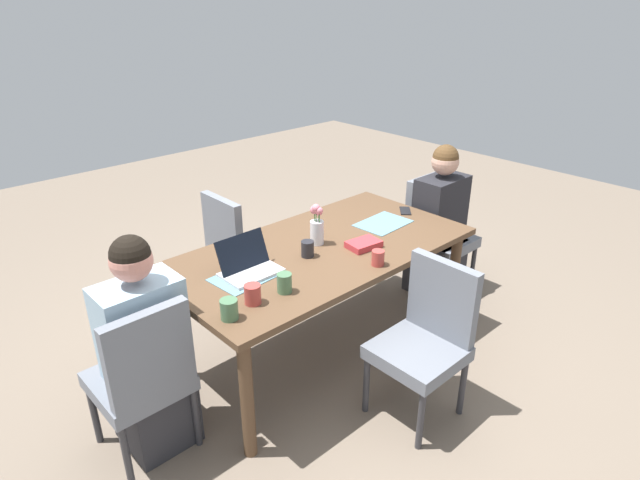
{
  "coord_description": "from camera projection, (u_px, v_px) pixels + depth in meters",
  "views": [
    {
      "loc": [
        2.04,
        2.19,
        2.19
      ],
      "look_at": [
        0.0,
        0.0,
        0.81
      ],
      "focal_mm": 30.21,
      "sensor_mm": 36.0,
      "label": 1
    }
  ],
  "objects": [
    {
      "name": "ground_plane",
      "position": [
        320.0,
        348.0,
        3.64
      ],
      "size": [
        10.0,
        10.0,
        0.0
      ],
      "primitive_type": "plane",
      "color": "#756656"
    },
    {
      "name": "dining_table",
      "position": [
        320.0,
        259.0,
        3.35
      ],
      "size": [
        1.92,
        0.99,
        0.76
      ],
      "color": "brown",
      "rests_on": "ground_plane"
    },
    {
      "name": "chair_head_left_left_near",
      "position": [
        435.0,
        228.0,
        4.23
      ],
      "size": [
        0.44,
        0.44,
        0.9
      ],
      "color": "slate",
      "rests_on": "ground_plane"
    },
    {
      "name": "person_head_left_left_near",
      "position": [
        438.0,
        230.0,
        4.13
      ],
      "size": [
        0.4,
        0.36,
        1.19
      ],
      "color": "#2D2D33",
      "rests_on": "ground_plane"
    },
    {
      "name": "chair_head_right_left_mid",
      "position": [
        144.0,
        374.0,
        2.62
      ],
      "size": [
        0.44,
        0.44,
        0.9
      ],
      "color": "slate",
      "rests_on": "ground_plane"
    },
    {
      "name": "person_head_right_left_mid",
      "position": [
        147.0,
        357.0,
        2.7
      ],
      "size": [
        0.4,
        0.36,
        1.19
      ],
      "color": "#2D2D33",
      "rests_on": "ground_plane"
    },
    {
      "name": "chair_near_left_far",
      "position": [
        238.0,
        246.0,
        3.94
      ],
      "size": [
        0.44,
        0.44,
        0.9
      ],
      "color": "slate",
      "rests_on": "ground_plane"
    },
    {
      "name": "chair_far_right_near",
      "position": [
        427.0,
        334.0,
        2.93
      ],
      "size": [
        0.44,
        0.44,
        0.9
      ],
      "color": "slate",
      "rests_on": "ground_plane"
    },
    {
      "name": "flower_vase",
      "position": [
        317.0,
        226.0,
        3.32
      ],
      "size": [
        0.09,
        0.09,
        0.26
      ],
      "color": "silver",
      "rests_on": "dining_table"
    },
    {
      "name": "placemat_head_left_left_near",
      "position": [
        383.0,
        223.0,
        3.66
      ],
      "size": [
        0.37,
        0.28,
        0.0
      ],
      "primitive_type": "cube",
      "rotation": [
        0.0,
        0.0,
        0.05
      ],
      "color": "slate",
      "rests_on": "dining_table"
    },
    {
      "name": "placemat_head_right_left_mid",
      "position": [
        246.0,
        276.0,
        2.98
      ],
      "size": [
        0.38,
        0.29,
        0.0
      ],
      "primitive_type": "cube",
      "rotation": [
        0.0,
        0.0,
        3.21
      ],
      "color": "slate",
      "rests_on": "dining_table"
    },
    {
      "name": "laptop_head_right_left_mid",
      "position": [
        249.0,
        266.0,
        3.0
      ],
      "size": [
        0.32,
        0.22,
        0.2
      ],
      "color": "silver",
      "rests_on": "dining_table"
    },
    {
      "name": "coffee_mug_near_left",
      "position": [
        229.0,
        309.0,
        2.57
      ],
      "size": [
        0.09,
        0.09,
        0.1
      ],
      "primitive_type": "cylinder",
      "color": "#47704C",
      "rests_on": "dining_table"
    },
    {
      "name": "coffee_mug_near_right",
      "position": [
        378.0,
        258.0,
        3.09
      ],
      "size": [
        0.07,
        0.07,
        0.09
      ],
      "primitive_type": "cylinder",
      "color": "#AD3D38",
      "rests_on": "dining_table"
    },
    {
      "name": "coffee_mug_centre_left",
      "position": [
        284.0,
        283.0,
        2.8
      ],
      "size": [
        0.08,
        0.08,
        0.11
      ],
      "primitive_type": "cylinder",
      "color": "#47704C",
      "rests_on": "dining_table"
    },
    {
      "name": "coffee_mug_centre_right",
      "position": [
        253.0,
        294.0,
        2.7
      ],
      "size": [
        0.09,
        0.09,
        0.1
      ],
      "primitive_type": "cylinder",
      "color": "#AD3D38",
      "rests_on": "dining_table"
    },
    {
      "name": "coffee_mug_far_left",
      "position": [
        308.0,
        249.0,
        3.19
      ],
      "size": [
        0.08,
        0.08,
        0.1
      ],
      "primitive_type": "cylinder",
      "color": "#232328",
      "rests_on": "dining_table"
    },
    {
      "name": "book_red_cover",
      "position": [
        364.0,
        244.0,
        3.31
      ],
      "size": [
        0.22,
        0.16,
        0.04
      ],
      "primitive_type": "cube",
      "rotation": [
        0.0,
        0.0,
        -0.13
      ],
      "color": "#B73338",
      "rests_on": "dining_table"
    },
    {
      "name": "phone_black",
      "position": [
        405.0,
        211.0,
        3.86
      ],
      "size": [
        0.16,
        0.16,
        0.01
      ],
      "primitive_type": "cube",
      "rotation": [
        0.0,
        0.0,
        0.77
      ],
      "color": "black",
      "rests_on": "dining_table"
    }
  ]
}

